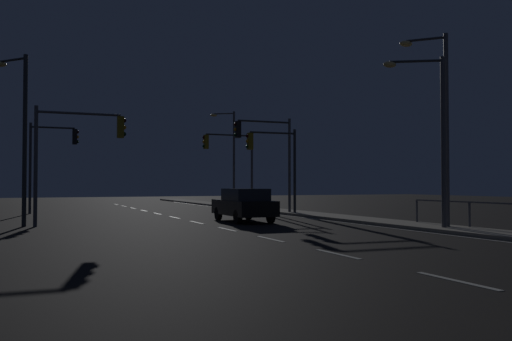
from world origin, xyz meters
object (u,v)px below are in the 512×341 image
(traffic_light_far_center, at_px, (273,154))
(street_lamp_far_end, at_px, (432,122))
(car, at_px, (244,204))
(traffic_light_near_left, at_px, (51,151))
(street_lamp_mid_block, at_px, (439,111))
(traffic_light_far_left, at_px, (266,146))
(traffic_light_overhead_east, at_px, (77,142))
(street_lamp_corner, at_px, (20,123))
(traffic_light_near_right, at_px, (231,154))
(street_lamp_median, at_px, (230,149))

(traffic_light_far_center, relative_size, street_lamp_far_end, 0.74)
(car, relative_size, traffic_light_near_left, 0.81)
(traffic_light_far_center, bearing_deg, street_lamp_far_end, -84.05)
(traffic_light_near_left, xyz_separation_m, street_lamp_mid_block, (13.40, -18.53, 0.82))
(traffic_light_far_left, bearing_deg, traffic_light_overhead_east, -159.39)
(street_lamp_corner, xyz_separation_m, street_lamp_far_end, (14.51, -8.64, -0.21))
(traffic_light_overhead_east, distance_m, traffic_light_near_right, 14.65)
(car, distance_m, street_lamp_far_end, 9.44)
(traffic_light_far_center, bearing_deg, traffic_light_overhead_east, -162.16)
(traffic_light_near_left, relative_size, traffic_light_far_center, 1.13)
(car, bearing_deg, street_lamp_mid_block, -54.14)
(traffic_light_overhead_east, distance_m, street_lamp_mid_block, 15.03)
(traffic_light_far_left, height_order, traffic_light_near_left, traffic_light_far_left)
(traffic_light_far_center, bearing_deg, traffic_light_near_left, 148.66)
(car, distance_m, traffic_light_near_right, 11.39)
(traffic_light_far_center, height_order, street_lamp_far_end, street_lamp_far_end)
(street_lamp_mid_block, relative_size, street_lamp_median, 1.02)
(street_lamp_mid_block, bearing_deg, traffic_light_far_center, 98.61)
(car, xyz_separation_m, street_lamp_mid_block, (5.25, -7.27, 3.81))
(car, relative_size, traffic_light_near_right, 0.85)
(street_lamp_mid_block, xyz_separation_m, street_lamp_far_end, (-0.52, -0.18, -0.48))
(traffic_light_overhead_east, bearing_deg, street_lamp_corner, 165.26)
(traffic_light_near_right, bearing_deg, traffic_light_far_left, -89.84)
(car, xyz_separation_m, traffic_light_overhead_east, (-7.50, 0.59, 2.76))
(traffic_light_overhead_east, xyz_separation_m, street_lamp_corner, (-2.27, 0.60, 0.78))
(street_lamp_median, bearing_deg, traffic_light_overhead_east, -130.59)
(traffic_light_far_left, relative_size, traffic_light_near_right, 1.05)
(street_lamp_mid_block, distance_m, street_lamp_median, 22.57)
(car, xyz_separation_m, street_lamp_median, (5.10, 15.30, 3.73))
(traffic_light_far_left, relative_size, street_lamp_mid_block, 0.74)
(traffic_light_far_center, xyz_separation_m, street_lamp_far_end, (1.21, -11.60, 0.62))
(traffic_light_overhead_east, bearing_deg, car, -4.53)
(traffic_light_overhead_east, bearing_deg, traffic_light_far_center, 17.84)
(traffic_light_far_left, bearing_deg, street_lamp_far_end, -83.39)
(traffic_light_overhead_east, height_order, street_lamp_far_end, street_lamp_far_end)
(street_lamp_far_end, bearing_deg, car, 122.43)
(street_lamp_far_end, height_order, street_lamp_median, street_lamp_median)
(street_lamp_corner, bearing_deg, traffic_light_far_left, 14.87)
(car, height_order, traffic_light_overhead_east, traffic_light_overhead_east)
(street_lamp_mid_block, distance_m, street_lamp_corner, 17.25)
(traffic_light_near_left, xyz_separation_m, traffic_light_far_center, (11.68, -7.11, -0.28))
(traffic_light_far_left, bearing_deg, street_lamp_mid_block, -80.85)
(car, distance_m, street_lamp_median, 16.56)
(street_lamp_corner, distance_m, street_lamp_median, 20.50)
(street_lamp_corner, distance_m, street_lamp_far_end, 16.89)
(traffic_light_near_right, bearing_deg, street_lamp_corner, -144.67)
(traffic_light_overhead_east, bearing_deg, traffic_light_near_left, 93.46)
(street_lamp_mid_block, height_order, street_lamp_median, street_lamp_mid_block)
(traffic_light_near_right, bearing_deg, street_lamp_median, 69.76)
(traffic_light_near_right, relative_size, street_lamp_median, 0.72)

